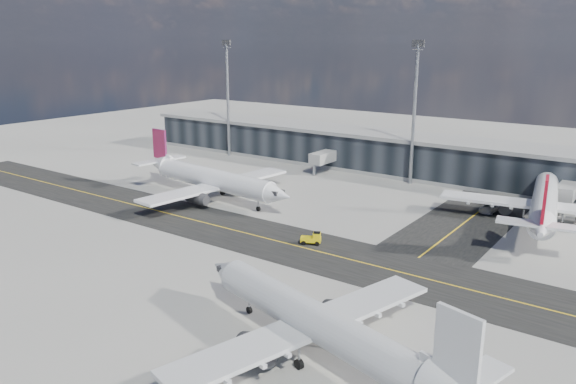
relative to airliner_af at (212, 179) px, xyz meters
name	(u,v)px	position (x,y,z in m)	size (l,w,h in m)	color
ground	(270,252)	(25.54, -15.47, -3.79)	(300.00, 300.00, 0.00)	gray
taxiway_lanes	(333,236)	(29.45, -4.73, -3.78)	(180.00, 63.00, 0.03)	black
terminal_concourse	(424,158)	(25.58, 39.47, 0.30)	(152.00, 19.80, 8.80)	black
floodlight_masts	(414,108)	(25.54, 32.53, 11.81)	(102.50, 0.70, 28.90)	gray
airliner_af	(212,179)	(0.00, 0.00, 0.00)	(38.79, 33.14, 11.48)	white
airliner_redtail	(544,203)	(54.07, 19.42, -0.03)	(32.90, 38.38, 11.40)	white
airliner_near	(319,324)	(45.79, -34.47, -0.28)	(35.42, 30.49, 10.63)	#B9BBBD
baggage_tug	(313,238)	(28.78, -9.47, -2.87)	(3.25, 2.58, 1.84)	yellow
service_van	(489,208)	(44.98, 21.67, -3.11)	(2.28, 4.95, 1.37)	white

